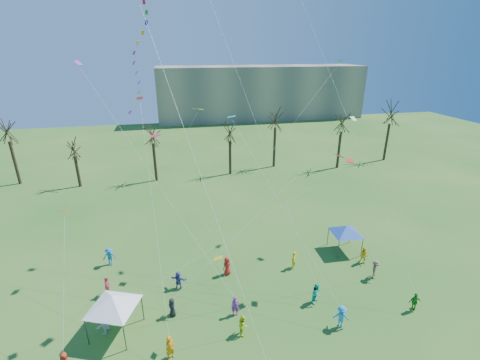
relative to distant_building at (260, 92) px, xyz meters
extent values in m
plane|color=#245C1D|center=(-22.00, -82.00, -7.50)|extent=(160.00, 160.00, 0.00)
cube|color=gray|center=(0.00, 0.00, 0.00)|extent=(60.00, 14.00, 15.00)
cylinder|color=black|center=(-50.72, -44.04, -4.11)|extent=(0.44, 0.44, 6.78)
cylinder|color=black|center=(-41.26, -47.18, -5.10)|extent=(0.44, 0.44, 4.79)
cylinder|color=black|center=(-29.86, -47.08, -4.46)|extent=(0.44, 0.44, 6.08)
cylinder|color=black|center=(-17.78, -46.56, -4.65)|extent=(0.44, 0.44, 5.69)
cylinder|color=black|center=(-9.49, -44.44, -3.97)|extent=(0.44, 0.44, 7.05)
cylinder|color=black|center=(1.31, -47.37, -4.27)|extent=(0.44, 0.44, 6.45)
cylinder|color=black|center=(12.08, -45.11, -4.06)|extent=(0.44, 0.44, 6.88)
cylinder|color=white|center=(-25.58, -78.44, 5.09)|extent=(0.02, 0.02, 25.23)
cylinder|color=#3F3F44|center=(-33.95, -78.78, -6.35)|extent=(0.10, 0.10, 2.31)
cylinder|color=#3F3F44|center=(-31.29, -79.82, -6.35)|extent=(0.10, 0.10, 2.31)
cylinder|color=#3F3F44|center=(-32.91, -76.12, -6.35)|extent=(0.10, 0.10, 2.31)
cylinder|color=#3F3F44|center=(-30.25, -77.16, -6.35)|extent=(0.10, 0.10, 2.31)
pyramid|color=white|center=(-32.10, -77.97, -4.70)|extent=(4.10, 4.10, 0.99)
cylinder|color=#3F3F44|center=(-11.67, -72.78, -6.48)|extent=(0.07, 0.07, 2.04)
cylinder|color=#3F3F44|center=(-9.14, -72.88, -6.48)|extent=(0.07, 0.07, 2.04)
cylinder|color=#3F3F44|center=(-11.56, -70.25, -6.48)|extent=(0.07, 0.07, 2.04)
cylinder|color=#3F3F44|center=(-9.04, -70.36, -6.48)|extent=(0.07, 0.07, 2.04)
pyramid|color=#2048A4|center=(-10.35, -71.57, -5.02)|extent=(3.89, 3.89, 0.87)
imported|color=orange|center=(-28.25, -81.12, -6.57)|extent=(0.81, 0.70, 1.86)
imported|color=#C0D516|center=(-23.00, -80.08, -6.67)|extent=(0.78, 0.92, 1.66)
imported|color=#1985CF|center=(-15.63, -80.92, -6.58)|extent=(1.37, 1.13, 1.84)
imported|color=#259320|center=(-9.05, -80.60, -6.69)|extent=(1.00, 0.53, 1.62)
imported|color=white|center=(-32.91, -77.83, -6.70)|extent=(1.20, 1.49, 1.59)
imported|color=black|center=(-28.04, -77.17, -6.70)|extent=(0.74, 0.91, 1.60)
imported|color=#882493|center=(-23.19, -78.14, -6.65)|extent=(0.69, 0.52, 1.71)
imported|color=#0CB59C|center=(-16.36, -78.14, -6.58)|extent=(1.14, 1.12, 1.85)
imported|color=brown|center=(-9.83, -76.31, -6.59)|extent=(1.25, 1.34, 1.82)
imported|color=#FF546F|center=(-33.35, -73.68, -6.59)|extent=(0.58, 1.12, 1.82)
imported|color=#484698|center=(-27.43, -73.95, -6.68)|extent=(1.58, 1.10, 1.64)
imported|color=red|center=(-22.94, -72.95, -6.59)|extent=(1.06, 0.98, 1.82)
imported|color=yellow|center=(-16.58, -73.33, -6.61)|extent=(0.61, 0.75, 1.78)
imported|color=yellow|center=(-9.60, -74.03, -6.64)|extent=(1.03, 1.07, 1.73)
imported|color=blue|center=(-33.83, -69.12, -6.57)|extent=(1.23, 0.74, 1.86)
cube|color=#FF5F0D|center=(-34.92, -75.19, 1.48)|extent=(0.62, 0.74, 0.32)
cylinder|color=white|center=(-34.91, -77.99, -2.36)|extent=(0.01, 0.01, 9.18)
cube|color=#FC2A85|center=(-29.47, -68.37, 8.25)|extent=(0.66, 0.74, 0.33)
cylinder|color=white|center=(-28.86, -74.75, 1.02)|extent=(0.01, 0.01, 19.01)
cube|color=yellow|center=(-24.62, -79.43, -1.13)|extent=(0.72, 0.68, 0.31)
cylinder|color=white|center=(-23.81, -79.76, -3.67)|extent=(0.01, 0.01, 4.98)
cube|color=#1BA1CF|center=(-21.76, -69.55, 6.56)|extent=(0.77, 0.65, 0.15)
cylinder|color=white|center=(-18.70, -75.23, 0.18)|extent=(0.01, 0.01, 17.87)
cylinder|color=white|center=(-11.77, -73.19, 5.22)|extent=(0.01, 0.01, 27.44)
cube|color=red|center=(-13.00, -75.01, 3.65)|extent=(0.76, 0.84, 0.16)
cylinder|color=white|center=(-22.95, -76.42, -1.27)|extent=(0.01, 0.01, 22.21)
cube|color=#58C42E|center=(-9.33, -68.62, 5.70)|extent=(0.60, 0.68, 0.34)
cylinder|color=white|center=(-18.68, -72.89, -0.25)|extent=(0.01, 0.01, 23.57)
cube|color=#B936C0|center=(-34.85, -64.04, 10.94)|extent=(0.77, 0.76, 0.40)
cylinder|color=white|center=(-29.02, -71.09, 2.37)|extent=(0.01, 0.01, 24.79)
cylinder|color=white|center=(-19.52, -70.79, 5.35)|extent=(0.01, 0.01, 27.78)
cube|color=#EC275E|center=(-13.95, -75.02, 4.11)|extent=(0.85, 0.79, 0.39)
cylinder|color=white|center=(-11.89, -75.67, -1.05)|extent=(0.01, 0.01, 10.81)
cube|color=#F8F31A|center=(-25.13, -74.73, 8.20)|extent=(0.83, 0.87, 0.16)
cylinder|color=white|center=(-29.24, -74.21, 1.00)|extent=(0.01, 0.01, 16.27)
cube|color=#17A8B3|center=(-9.17, -64.36, 10.91)|extent=(0.64, 0.70, 0.28)
cylinder|color=white|center=(-18.30, -69.15, 2.36)|extent=(0.01, 0.01, 26.54)
cube|color=#E21C53|center=(-28.17, -75.86, 6.72)|extent=(0.78, 0.69, 0.17)
cylinder|color=white|center=(-25.55, -74.41, 0.26)|extent=(0.01, 0.01, 13.88)
camera|label=1|loc=(-27.13, -98.46, 12.16)|focal=25.00mm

